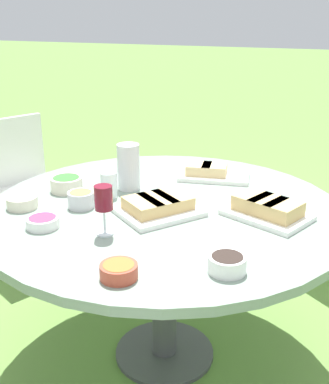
{
  "coord_description": "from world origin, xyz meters",
  "views": [
    {
      "loc": [
        -0.71,
        1.67,
        1.48
      ],
      "look_at": [
        0.0,
        0.0,
        0.8
      ],
      "focal_mm": 45.0,
      "sensor_mm": 36.0,
      "label": 1
    }
  ],
  "objects_px": {
    "wine_glass": "(104,200)",
    "water_pitcher": "(128,167)",
    "chair_near_left": "(21,180)",
    "dining_table": "(164,224)"
  },
  "relations": [
    {
      "from": "chair_near_left",
      "to": "water_pitcher",
      "type": "relative_size",
      "value": 4.37
    },
    {
      "from": "dining_table",
      "to": "water_pitcher",
      "type": "height_order",
      "value": "water_pitcher"
    },
    {
      "from": "dining_table",
      "to": "chair_near_left",
      "type": "xyz_separation_m",
      "value": [
        1.16,
        -0.52,
        -0.13
      ]
    },
    {
      "from": "chair_near_left",
      "to": "wine_glass",
      "type": "relative_size",
      "value": 4.84
    },
    {
      "from": "water_pitcher",
      "to": "dining_table",
      "type": "bearing_deg",
      "value": 150.66
    },
    {
      "from": "water_pitcher",
      "to": "wine_glass",
      "type": "distance_m",
      "value": 0.48
    },
    {
      "from": "water_pitcher",
      "to": "wine_glass",
      "type": "xyz_separation_m",
      "value": [
        -0.14,
        0.46,
        0.03
      ]
    },
    {
      "from": "wine_glass",
      "to": "dining_table",
      "type": "bearing_deg",
      "value": -105.12
    },
    {
      "from": "water_pitcher",
      "to": "wine_glass",
      "type": "bearing_deg",
      "value": 106.78
    },
    {
      "from": "wine_glass",
      "to": "water_pitcher",
      "type": "bearing_deg",
      "value": -73.22
    }
  ]
}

